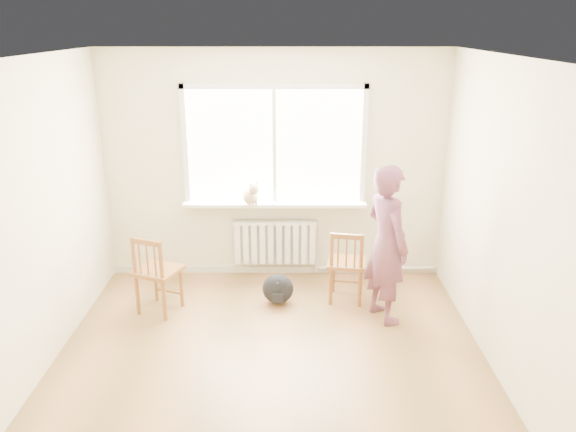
{
  "coord_description": "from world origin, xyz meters",
  "views": [
    {
      "loc": [
        0.17,
        -4.15,
        2.95
      ],
      "look_at": [
        0.16,
        1.2,
        1.1
      ],
      "focal_mm": 35.0,
      "sensor_mm": 36.0,
      "label": 1
    }
  ],
  "objects_px": {
    "backpack": "(278,289)",
    "person": "(387,244)",
    "chair_left": "(156,274)",
    "chair_right": "(346,266)",
    "cat": "(251,194)"
  },
  "relations": [
    {
      "from": "backpack",
      "to": "person",
      "type": "bearing_deg",
      "value": -15.74
    },
    {
      "from": "chair_left",
      "to": "person",
      "type": "relative_size",
      "value": 0.53
    },
    {
      "from": "chair_left",
      "to": "backpack",
      "type": "height_order",
      "value": "chair_left"
    },
    {
      "from": "chair_right",
      "to": "backpack",
      "type": "xyz_separation_m",
      "value": [
        -0.75,
        -0.05,
        -0.25
      ]
    },
    {
      "from": "chair_right",
      "to": "person",
      "type": "relative_size",
      "value": 0.51
    },
    {
      "from": "person",
      "to": "backpack",
      "type": "relative_size",
      "value": 4.84
    },
    {
      "from": "chair_right",
      "to": "cat",
      "type": "relative_size",
      "value": 1.91
    },
    {
      "from": "cat",
      "to": "chair_left",
      "type": "bearing_deg",
      "value": -158.46
    },
    {
      "from": "chair_left",
      "to": "chair_right",
      "type": "distance_m",
      "value": 2.05
    },
    {
      "from": "person",
      "to": "cat",
      "type": "height_order",
      "value": "person"
    },
    {
      "from": "chair_right",
      "to": "backpack",
      "type": "height_order",
      "value": "chair_right"
    },
    {
      "from": "chair_right",
      "to": "person",
      "type": "bearing_deg",
      "value": 143.86
    },
    {
      "from": "chair_right",
      "to": "cat",
      "type": "xyz_separation_m",
      "value": [
        -1.07,
        0.57,
        0.65
      ]
    },
    {
      "from": "person",
      "to": "backpack",
      "type": "xyz_separation_m",
      "value": [
        -1.11,
        0.31,
        -0.66
      ]
    },
    {
      "from": "chair_left",
      "to": "cat",
      "type": "distance_m",
      "value": 1.42
    }
  ]
}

